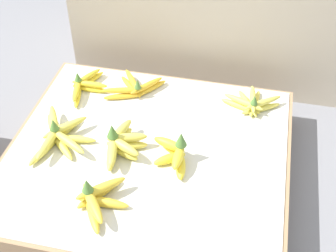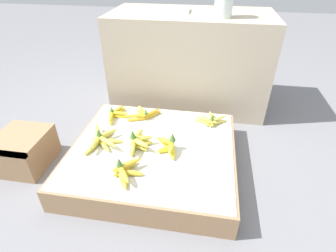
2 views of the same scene
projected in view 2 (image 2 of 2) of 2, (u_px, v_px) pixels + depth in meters
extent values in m
plane|color=slate|center=(154.00, 165.00, 1.60)|extent=(10.00, 10.00, 0.00)
cube|color=#997551|center=(153.00, 156.00, 1.56)|extent=(0.94, 0.86, 0.15)
cube|color=silver|center=(153.00, 146.00, 1.51)|extent=(0.91, 0.83, 0.00)
cube|color=tan|center=(189.00, 61.00, 2.07)|extent=(1.19, 0.59, 0.72)
cube|color=#997551|center=(24.00, 150.00, 1.55)|extent=(0.28, 0.30, 0.21)
cube|color=brown|center=(2.00, 153.00, 1.39)|extent=(0.28, 0.02, 0.02)
ellipsoid|color=gold|center=(122.00, 178.00, 1.28)|extent=(0.10, 0.15, 0.03)
ellipsoid|color=gold|center=(128.00, 173.00, 1.31)|extent=(0.16, 0.03, 0.03)
ellipsoid|color=gold|center=(126.00, 168.00, 1.34)|extent=(0.11, 0.15, 0.03)
ellipsoid|color=gold|center=(122.00, 172.00, 1.27)|extent=(0.12, 0.14, 0.03)
ellipsoid|color=gold|center=(127.00, 164.00, 1.32)|extent=(0.14, 0.13, 0.03)
cone|color=#4C7533|center=(119.00, 162.00, 1.28)|extent=(0.03, 0.03, 0.05)
ellipsoid|color=#DBCC4C|center=(93.00, 146.00, 1.49)|extent=(0.07, 0.17, 0.03)
ellipsoid|color=#DBCC4C|center=(103.00, 144.00, 1.51)|extent=(0.14, 0.14, 0.03)
ellipsoid|color=#DBCC4C|center=(109.00, 141.00, 1.53)|extent=(0.17, 0.04, 0.03)
ellipsoid|color=#DBCC4C|center=(104.00, 137.00, 1.56)|extent=(0.09, 0.17, 0.03)
ellipsoid|color=#DBCC4C|center=(98.00, 136.00, 1.57)|extent=(0.12, 0.15, 0.03)
ellipsoid|color=#DBCC4C|center=(96.00, 142.00, 1.48)|extent=(0.04, 0.17, 0.03)
ellipsoid|color=#DBCC4C|center=(106.00, 141.00, 1.49)|extent=(0.16, 0.11, 0.03)
ellipsoid|color=#DBCC4C|center=(105.00, 134.00, 1.54)|extent=(0.13, 0.15, 0.03)
ellipsoid|color=#DBCC4C|center=(98.00, 131.00, 1.56)|extent=(0.10, 0.16, 0.03)
cone|color=#4C7533|center=(98.00, 132.00, 1.50)|extent=(0.03, 0.03, 0.04)
ellipsoid|color=#DBCC4C|center=(133.00, 149.00, 1.47)|extent=(0.05, 0.14, 0.03)
ellipsoid|color=#DBCC4C|center=(138.00, 146.00, 1.49)|extent=(0.13, 0.08, 0.03)
ellipsoid|color=#DBCC4C|center=(141.00, 143.00, 1.51)|extent=(0.14, 0.07, 0.03)
ellipsoid|color=#DBCC4C|center=(137.00, 140.00, 1.53)|extent=(0.07, 0.14, 0.03)
ellipsoid|color=#DBCC4C|center=(133.00, 145.00, 1.45)|extent=(0.06, 0.14, 0.03)
ellipsoid|color=#DBCC4C|center=(139.00, 142.00, 1.46)|extent=(0.13, 0.09, 0.03)
ellipsoid|color=#DBCC4C|center=(141.00, 139.00, 1.49)|extent=(0.14, 0.07, 0.03)
ellipsoid|color=#DBCC4C|center=(137.00, 135.00, 1.52)|extent=(0.07, 0.14, 0.03)
cone|color=#4C7533|center=(132.00, 134.00, 1.46)|extent=(0.04, 0.04, 0.05)
ellipsoid|color=yellow|center=(167.00, 144.00, 1.50)|extent=(0.11, 0.09, 0.03)
ellipsoid|color=yellow|center=(166.00, 149.00, 1.47)|extent=(0.11, 0.09, 0.03)
ellipsoid|color=yellow|center=(173.00, 153.00, 1.44)|extent=(0.05, 0.12, 0.03)
ellipsoid|color=yellow|center=(166.00, 140.00, 1.48)|extent=(0.12, 0.06, 0.03)
ellipsoid|color=yellow|center=(171.00, 147.00, 1.43)|extent=(0.03, 0.11, 0.03)
cone|color=#4C7533|center=(172.00, 137.00, 1.44)|extent=(0.04, 0.04, 0.05)
ellipsoid|color=yellow|center=(112.00, 120.00, 1.73)|extent=(0.06, 0.14, 0.02)
ellipsoid|color=yellow|center=(119.00, 116.00, 1.76)|extent=(0.14, 0.02, 0.02)
ellipsoid|color=yellow|center=(119.00, 112.00, 1.81)|extent=(0.08, 0.14, 0.02)
ellipsoid|color=yellow|center=(111.00, 116.00, 1.72)|extent=(0.05, 0.14, 0.02)
ellipsoid|color=yellow|center=(118.00, 113.00, 1.75)|extent=(0.14, 0.02, 0.02)
ellipsoid|color=yellow|center=(117.00, 110.00, 1.78)|extent=(0.08, 0.14, 0.02)
cone|color=#4C7533|center=(111.00, 109.00, 1.74)|extent=(0.03, 0.03, 0.04)
ellipsoid|color=gold|center=(153.00, 115.00, 1.77)|extent=(0.11, 0.13, 0.02)
ellipsoid|color=gold|center=(142.00, 114.00, 1.78)|extent=(0.12, 0.13, 0.02)
ellipsoid|color=gold|center=(138.00, 119.00, 1.73)|extent=(0.15, 0.08, 0.02)
ellipsoid|color=gold|center=(151.00, 113.00, 1.75)|extent=(0.11, 0.14, 0.02)
ellipsoid|color=gold|center=(143.00, 111.00, 1.78)|extent=(0.10, 0.14, 0.02)
ellipsoid|color=gold|center=(137.00, 116.00, 1.73)|extent=(0.15, 0.06, 0.02)
cone|color=#4C7533|center=(146.00, 111.00, 1.71)|extent=(0.03, 0.03, 0.04)
ellipsoid|color=#DBCC4C|center=(216.00, 123.00, 1.69)|extent=(0.15, 0.10, 0.02)
ellipsoid|color=#DBCC4C|center=(212.00, 120.00, 1.72)|extent=(0.04, 0.16, 0.02)
ellipsoid|color=#DBCC4C|center=(208.00, 120.00, 1.72)|extent=(0.10, 0.15, 0.02)
ellipsoid|color=#DBCC4C|center=(204.00, 122.00, 1.70)|extent=(0.16, 0.07, 0.02)
ellipsoid|color=#DBCC4C|center=(217.00, 119.00, 1.69)|extent=(0.14, 0.12, 0.02)
ellipsoid|color=#DBCC4C|center=(211.00, 118.00, 1.70)|extent=(0.04, 0.16, 0.02)
ellipsoid|color=#DBCC4C|center=(206.00, 119.00, 1.69)|extent=(0.15, 0.08, 0.02)
cone|color=#4C7533|center=(212.00, 117.00, 1.65)|extent=(0.03, 0.03, 0.04)
cylinder|color=silver|center=(224.00, 1.00, 1.67)|extent=(0.12, 0.12, 0.20)
cube|color=white|center=(171.00, 10.00, 1.89)|extent=(0.27, 0.15, 0.02)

